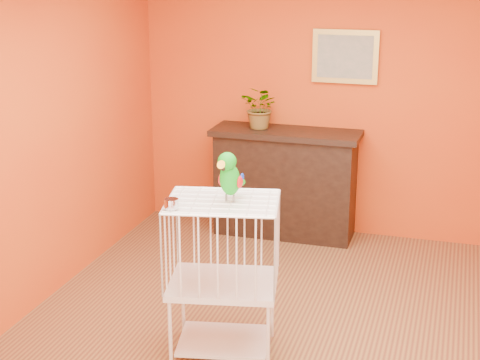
% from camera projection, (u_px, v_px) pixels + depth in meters
% --- Properties ---
extents(ground, '(4.50, 4.50, 0.00)m').
position_uv_depth(ground, '(286.00, 337.00, 5.35)').
color(ground, brown).
rests_on(ground, ground).
extents(room_shell, '(4.50, 4.50, 4.50)m').
position_uv_depth(room_shell, '(291.00, 124.00, 4.88)').
color(room_shell, '#C34812').
rests_on(room_shell, ground).
extents(console_cabinet, '(1.42, 0.51, 1.06)m').
position_uv_depth(console_cabinet, '(285.00, 183.00, 7.17)').
color(console_cabinet, black).
rests_on(console_cabinet, ground).
extents(potted_plant, '(0.48, 0.51, 0.32)m').
position_uv_depth(potted_plant, '(262.00, 112.00, 7.06)').
color(potted_plant, '#26722D').
rests_on(potted_plant, console_cabinet).
extents(framed_picture, '(0.62, 0.04, 0.50)m').
position_uv_depth(framed_picture, '(345.00, 57.00, 6.86)').
color(framed_picture, '#B99A42').
rests_on(framed_picture, room_shell).
extents(birdcage, '(0.82, 0.69, 1.12)m').
position_uv_depth(birdcage, '(223.00, 276.00, 4.98)').
color(birdcage, silver).
rests_on(birdcage, ground).
extents(feed_cup, '(0.09, 0.09, 0.06)m').
position_uv_depth(feed_cup, '(171.00, 204.00, 4.65)').
color(feed_cup, silver).
rests_on(feed_cup, birdcage).
extents(parrot, '(0.17, 0.31, 0.34)m').
position_uv_depth(parrot, '(230.00, 176.00, 4.76)').
color(parrot, '#59544C').
rests_on(parrot, birdcage).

